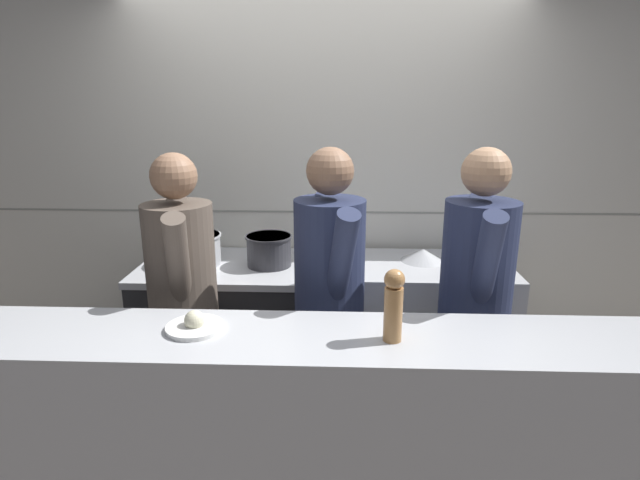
% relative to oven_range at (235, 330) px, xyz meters
% --- Properties ---
extents(wall_back_tiled, '(8.00, 0.06, 2.60)m').
position_rel_oven_range_xyz_m(wall_back_tiled, '(0.55, 0.40, 0.85)').
color(wall_back_tiled, silver).
rests_on(wall_back_tiled, ground_plane).
extents(oven_range, '(1.11, 0.71, 0.90)m').
position_rel_oven_range_xyz_m(oven_range, '(0.00, 0.00, 0.00)').
color(oven_range, '#232326').
rests_on(oven_range, ground_plane).
extents(prep_counter, '(1.13, 0.65, 0.91)m').
position_rel_oven_range_xyz_m(prep_counter, '(1.13, -0.00, 0.00)').
color(prep_counter, '#B7BABF').
rests_on(prep_counter, ground_plane).
extents(pass_counter, '(3.04, 0.45, 1.02)m').
position_rel_oven_range_xyz_m(pass_counter, '(0.58, -1.19, 0.06)').
color(pass_counter, '#B7BABF').
rests_on(pass_counter, ground_plane).
extents(stock_pot, '(0.33, 0.33, 0.19)m').
position_rel_oven_range_xyz_m(stock_pot, '(-0.22, -0.01, 0.55)').
color(stock_pot, '#B7BABF').
rests_on(stock_pot, oven_range).
extents(sauce_pot, '(0.28, 0.28, 0.19)m').
position_rel_oven_range_xyz_m(sauce_pot, '(0.24, -0.02, 0.55)').
color(sauce_pot, '#2D2D33').
rests_on(sauce_pot, oven_range).
extents(mixing_bowl_steel, '(0.27, 0.27, 0.08)m').
position_rel_oven_range_xyz_m(mixing_bowl_steel, '(1.18, 0.07, 0.50)').
color(mixing_bowl_steel, '#B7BABF').
rests_on(mixing_bowl_steel, prep_counter).
extents(plated_dish_main, '(0.22, 0.22, 0.08)m').
position_rel_oven_range_xyz_m(plated_dish_main, '(0.11, -1.15, 0.59)').
color(plated_dish_main, white).
rests_on(plated_dish_main, pass_counter).
extents(pepper_mill, '(0.08, 0.08, 0.28)m').
position_rel_oven_range_xyz_m(pepper_mill, '(0.86, -1.21, 0.71)').
color(pepper_mill, '#AD7A47').
rests_on(pepper_mill, pass_counter).
extents(chef_head_cook, '(0.41, 0.71, 1.64)m').
position_rel_oven_range_xyz_m(chef_head_cook, '(-0.10, -0.63, 0.46)').
color(chef_head_cook, black).
rests_on(chef_head_cook, ground_plane).
extents(chef_sous, '(0.42, 0.73, 1.67)m').
position_rel_oven_range_xyz_m(chef_sous, '(0.62, -0.62, 0.48)').
color(chef_sous, black).
rests_on(chef_sous, ground_plane).
extents(chef_line, '(0.38, 0.73, 1.67)m').
position_rel_oven_range_xyz_m(chef_line, '(1.32, -0.63, 0.48)').
color(chef_line, black).
rests_on(chef_line, ground_plane).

